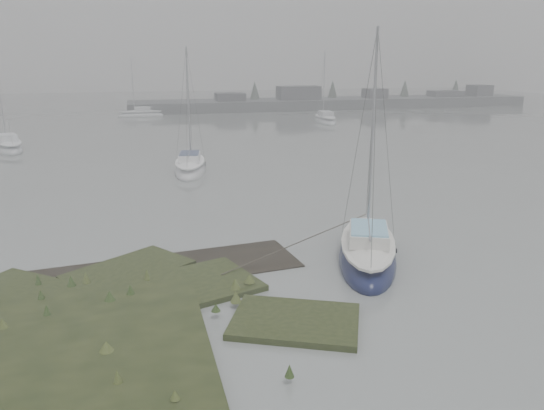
{
  "coord_description": "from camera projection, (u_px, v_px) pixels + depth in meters",
  "views": [
    {
      "loc": [
        -3.55,
        -13.29,
        7.19
      ],
      "look_at": [
        1.4,
        5.47,
        1.8
      ],
      "focal_mm": 35.0,
      "sensor_mm": 36.0,
      "label": 1
    }
  ],
  "objects": [
    {
      "name": "ground",
      "position": [
        179.0,
        150.0,
        43.12
      ],
      "size": [
        160.0,
        160.0,
        0.0
      ],
      "primitive_type": "plane",
      "color": "slate",
      "rests_on": "ground"
    },
    {
      "name": "sailboat_far_b",
      "position": [
        325.0,
        120.0,
        61.01
      ],
      "size": [
        2.48,
        6.22,
        8.57
      ],
      "rotation": [
        0.0,
        0.0,
        -0.08
      ],
      "color": "silver",
      "rests_on": "ground"
    },
    {
      "name": "sailboat_far_a",
      "position": [
        8.0,
        147.0,
        42.68
      ],
      "size": [
        3.8,
        6.4,
        8.58
      ],
      "rotation": [
        0.0,
        0.0,
        0.32
      ],
      "color": "#A6ABAF",
      "rests_on": "ground"
    },
    {
      "name": "sailboat_main",
      "position": [
        367.0,
        253.0,
        19.43
      ],
      "size": [
        4.38,
        6.62,
        8.9
      ],
      "rotation": [
        0.0,
        0.0,
        -0.4
      ],
      "color": "#0E1335",
      "rests_on": "ground"
    },
    {
      "name": "sailboat_white",
      "position": [
        190.0,
        168.0,
        34.59
      ],
      "size": [
        2.98,
        6.3,
        8.54
      ],
      "rotation": [
        0.0,
        0.0,
        -0.17
      ],
      "color": "silver",
      "rests_on": "ground"
    },
    {
      "name": "far_shoreline",
      "position": [
        340.0,
        102.0,
        79.21
      ],
      "size": [
        60.0,
        8.0,
        4.15
      ],
      "color": "#4C4F51",
      "rests_on": "ground"
    },
    {
      "name": "sailboat_far_c",
      "position": [
        141.0,
        115.0,
        67.04
      ],
      "size": [
        5.71,
        1.99,
        8.0
      ],
      "rotation": [
        0.0,
        0.0,
        1.59
      ],
      "color": "silver",
      "rests_on": "ground"
    }
  ]
}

